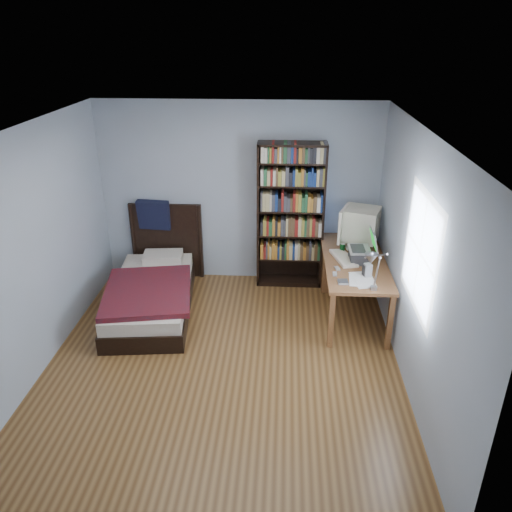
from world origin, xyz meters
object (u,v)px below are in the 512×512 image
at_px(laptop, 361,253).
at_px(soda_can, 342,248).
at_px(bookshelf, 290,216).
at_px(desk, 349,265).
at_px(desk_lamp, 372,262).
at_px(crt_monitor, 359,225).
at_px(speaker, 367,270).
at_px(bed, 153,290).
at_px(keyboard, 344,258).

xyz_separation_m(laptop, soda_can, (-0.19, 0.27, -0.06)).
height_order(soda_can, bookshelf, bookshelf).
bearing_deg(desk, desk_lamp, -90.42).
relative_size(desk, soda_can, 14.90).
xyz_separation_m(desk_lamp, soda_can, (-0.12, 1.36, -0.46)).
bearing_deg(desk, bookshelf, 162.29).
bearing_deg(desk_lamp, soda_can, 95.18).
xyz_separation_m(crt_monitor, speaker, (0.00, -0.89, -0.22)).
bearing_deg(desk, bed, -167.93).
xyz_separation_m(desk, bed, (-2.55, -0.54, -0.16)).
height_order(keyboard, soda_can, soda_can).
bearing_deg(soda_can, desk, 63.59).
distance_m(desk, bookshelf, 1.02).
distance_m(desk, bed, 2.61).
relative_size(keyboard, speaker, 3.11).
bearing_deg(bookshelf, crt_monitor, -19.28).
distance_m(laptop, soda_can, 0.33).
relative_size(desk_lamp, bed, 0.31).
bearing_deg(speaker, crt_monitor, 72.91).
distance_m(speaker, soda_can, 0.70).
bearing_deg(speaker, laptop, 76.71).
bearing_deg(keyboard, soda_can, 73.37).
distance_m(laptop, bed, 2.67).
bearing_deg(soda_can, keyboard, -91.07).
height_order(desk, desk_lamp, desk_lamp).
bearing_deg(desk, soda_can, -116.41).
bearing_deg(speaker, desk_lamp, -115.10).
bearing_deg(bookshelf, desk, -17.71).
bearing_deg(bed, keyboard, 1.16).
distance_m(keyboard, bookshelf, 1.03).
height_order(laptop, keyboard, laptop).
height_order(crt_monitor, bookshelf, bookshelf).
height_order(desk, laptop, laptop).
distance_m(laptop, bookshelf, 1.17).
bearing_deg(desk_lamp, crt_monitor, 86.65).
height_order(crt_monitor, keyboard, crt_monitor).
bearing_deg(laptop, bed, -179.88).
relative_size(desk, desk_lamp, 2.68).
bearing_deg(speaker, keyboard, 99.28).
distance_m(crt_monitor, bookshelf, 0.93).
bearing_deg(soda_can, speaker, -71.88).
distance_m(speaker, bookshelf, 1.50).
xyz_separation_m(keyboard, bed, (-2.41, -0.05, -0.49)).
xyz_separation_m(desk_lamp, speaker, (0.10, 0.69, -0.44)).
distance_m(crt_monitor, desk_lamp, 1.60).
height_order(crt_monitor, bed, crt_monitor).
relative_size(crt_monitor, bed, 0.28).
xyz_separation_m(speaker, bed, (-2.63, 0.40, -0.55)).
bearing_deg(desk_lamp, bed, 156.73).
xyz_separation_m(laptop, keyboard, (-0.19, 0.04, -0.10)).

